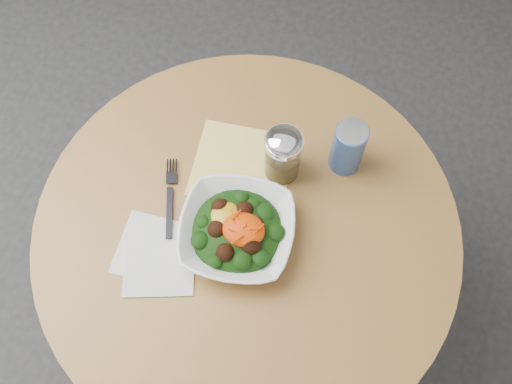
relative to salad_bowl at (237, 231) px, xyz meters
The scene contains 8 objects.
ground 0.78m from the salad_bowl, 63.84° to the left, with size 6.00×6.00×0.00m, color #2A2A2C.
table 0.23m from the salad_bowl, 63.84° to the left, with size 0.90×0.90×0.75m.
cloth_napkin 0.17m from the salad_bowl, 102.34° to the left, with size 0.21×0.19×0.00m, color yellow.
paper_napkins 0.17m from the salad_bowl, 150.30° to the right, with size 0.18×0.19×0.00m.
salad_bowl is the anchor object (origin of this frame).
fork 0.17m from the salad_bowl, 162.85° to the left, with size 0.07×0.18×0.00m.
spice_shaker 0.18m from the salad_bowl, 73.68° to the left, with size 0.08×0.08×0.14m.
beverage_can 0.29m from the salad_bowl, 52.09° to the left, with size 0.07×0.07×0.13m.
Camera 1 is at (0.13, -0.42, 1.86)m, focal length 40.00 mm.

